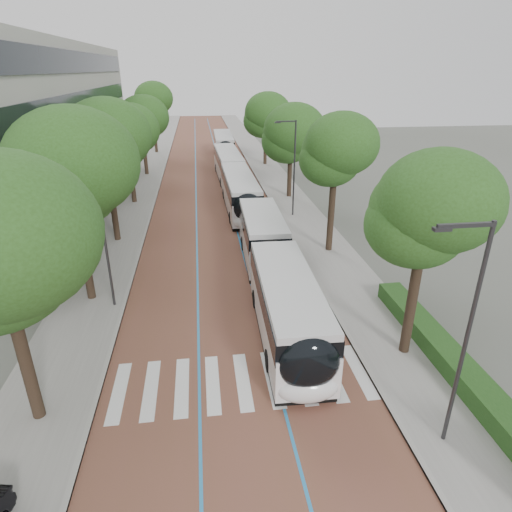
{
  "coord_description": "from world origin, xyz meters",
  "views": [
    {
      "loc": [
        -1.13,
        -13.11,
        11.93
      ],
      "look_at": [
        1.73,
        8.35,
        2.4
      ],
      "focal_mm": 30.0,
      "sensor_mm": 36.0,
      "label": 1
    }
  ],
  "objects": [
    {
      "name": "ground",
      "position": [
        0.0,
        0.0,
        0.0
      ],
      "size": [
        160.0,
        160.0,
        0.0
      ],
      "primitive_type": "plane",
      "color": "#51544C",
      "rests_on": "ground"
    },
    {
      "name": "road",
      "position": [
        0.0,
        40.0,
        0.01
      ],
      "size": [
        11.0,
        140.0,
        0.02
      ],
      "primitive_type": "cube",
      "color": "brown",
      "rests_on": "ground"
    },
    {
      "name": "sidewalk_left",
      "position": [
        -7.5,
        40.0,
        0.06
      ],
      "size": [
        4.0,
        140.0,
        0.12
      ],
      "primitive_type": "cube",
      "color": "gray",
      "rests_on": "ground"
    },
    {
      "name": "sidewalk_right",
      "position": [
        7.5,
        40.0,
        0.06
      ],
      "size": [
        4.0,
        140.0,
        0.12
      ],
      "primitive_type": "cube",
      "color": "gray",
      "rests_on": "ground"
    },
    {
      "name": "kerb_left",
      "position": [
        -5.6,
        40.0,
        0.06
      ],
      "size": [
        0.2,
        140.0,
        0.14
      ],
      "primitive_type": "cube",
      "color": "gray",
      "rests_on": "ground"
    },
    {
      "name": "kerb_right",
      "position": [
        5.6,
        40.0,
        0.06
      ],
      "size": [
        0.2,
        140.0,
        0.14
      ],
      "primitive_type": "cube",
      "color": "gray",
      "rests_on": "ground"
    },
    {
      "name": "zebra_crossing",
      "position": [
        0.2,
        1.0,
        0.03
      ],
      "size": [
        10.55,
        3.6,
        0.01
      ],
      "color": "silver",
      "rests_on": "ground"
    },
    {
      "name": "lane_line_left",
      "position": [
        -1.6,
        40.0,
        0.02
      ],
      "size": [
        0.12,
        126.0,
        0.01
      ],
      "primitive_type": "cube",
      "color": "#257BB9",
      "rests_on": "road"
    },
    {
      "name": "lane_line_right",
      "position": [
        1.6,
        40.0,
        0.02
      ],
      "size": [
        0.12,
        126.0,
        0.01
      ],
      "primitive_type": "cube",
      "color": "#257BB9",
      "rests_on": "road"
    },
    {
      "name": "hedge",
      "position": [
        9.1,
        0.0,
        0.52
      ],
      "size": [
        1.2,
        14.0,
        0.8
      ],
      "primitive_type": "cube",
      "color": "#1A4016",
      "rests_on": "sidewalk_right"
    },
    {
      "name": "streetlight_near",
      "position": [
        6.62,
        -3.0,
        4.82
      ],
      "size": [
        1.82,
        0.2,
        8.0
      ],
      "color": "#302F32",
      "rests_on": "sidewalk_right"
    },
    {
      "name": "streetlight_far",
      "position": [
        6.62,
        22.0,
        4.82
      ],
      "size": [
        1.82,
        0.2,
        8.0
      ],
      "color": "#302F32",
      "rests_on": "sidewalk_right"
    },
    {
      "name": "lamp_post_left",
      "position": [
        -6.1,
        8.0,
        4.12
      ],
      "size": [
        0.14,
        0.14,
        8.0
      ],
      "primitive_type": "cylinder",
      "color": "#302F32",
      "rests_on": "sidewalk_left"
    },
    {
      "name": "trees_left",
      "position": [
        -7.5,
        23.04,
        6.79
      ],
      "size": [
        6.41,
        60.84,
        9.84
      ],
      "color": "black",
      "rests_on": "ground"
    },
    {
      "name": "trees_right",
      "position": [
        7.7,
        26.5,
        6.29
      ],
      "size": [
        6.01,
        47.41,
        8.94
      ],
      "color": "black",
      "rests_on": "ground"
    },
    {
      "name": "lead_bus",
      "position": [
        2.69,
        7.65,
        1.63
      ],
      "size": [
        2.96,
        18.45,
        3.2
      ],
      "rotation": [
        0.0,
        0.0,
        -0.02
      ],
      "color": "black",
      "rests_on": "ground"
    },
    {
      "name": "bus_queued_0",
      "position": [
        2.4,
        24.02,
        1.62
      ],
      "size": [
        2.67,
        12.43,
        3.2
      ],
      "rotation": [
        0.0,
        0.0,
        0.01
      ],
      "color": "white",
      "rests_on": "ground"
    },
    {
      "name": "bus_queued_1",
      "position": [
        2.27,
        36.15,
        1.62
      ],
      "size": [
        2.84,
        12.46,
        3.2
      ],
      "rotation": [
        0.0,
        0.0,
        0.03
      ],
      "color": "white",
      "rests_on": "ground"
    },
    {
      "name": "bus_queued_2",
      "position": [
        2.56,
        50.07,
        1.62
      ],
      "size": [
        2.72,
        12.44,
        3.2
      ],
      "rotation": [
        0.0,
        0.0,
        -0.02
      ],
      "color": "white",
      "rests_on": "ground"
    }
  ]
}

